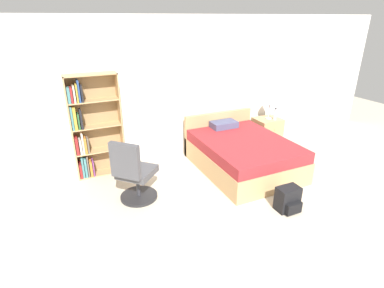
{
  "coord_description": "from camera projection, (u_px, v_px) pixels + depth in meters",
  "views": [
    {
      "loc": [
        -2.41,
        -1.91,
        2.55
      ],
      "look_at": [
        -0.63,
        1.98,
        0.73
      ],
      "focal_mm": 28.0,
      "sensor_mm": 36.0,
      "label": 1
    }
  ],
  "objects": [
    {
      "name": "office_chair",
      "position": [
        134.0,
        175.0,
        4.34
      ],
      "size": [
        0.72,
        0.72,
        1.0
      ],
      "color": "#232326",
      "rests_on": "ground_plane"
    },
    {
      "name": "wall_back",
      "position": [
        195.0,
        88.0,
        5.72
      ],
      "size": [
        9.0,
        0.06,
        2.6
      ],
      "color": "white",
      "rests_on": "ground_plane"
    },
    {
      "name": "ground_plane",
      "position": [
        310.0,
        252.0,
        3.52
      ],
      "size": [
        14.0,
        14.0,
        0.0
      ],
      "primitive_type": "plane",
      "color": "beige"
    },
    {
      "name": "nightstand",
      "position": [
        267.0,
        132.0,
        6.4
      ],
      "size": [
        0.53,
        0.49,
        0.58
      ],
      "color": "tan",
      "rests_on": "ground_plane"
    },
    {
      "name": "table_lamp",
      "position": [
        270.0,
        100.0,
        6.12
      ],
      "size": [
        0.21,
        0.21,
        0.53
      ],
      "color": "#B2B2B7",
      "rests_on": "nightstand"
    },
    {
      "name": "bookshelf",
      "position": [
        90.0,
        129.0,
        4.95
      ],
      "size": [
        0.81,
        0.26,
        1.74
      ],
      "color": "tan",
      "rests_on": "ground_plane"
    },
    {
      "name": "bed",
      "position": [
        241.0,
        153.0,
        5.39
      ],
      "size": [
        1.46,
        1.91,
        0.82
      ],
      "color": "tan",
      "rests_on": "ground_plane"
    },
    {
      "name": "backpack_black",
      "position": [
        288.0,
        200.0,
        4.23
      ],
      "size": [
        0.32,
        0.28,
        0.36
      ],
      "color": "black",
      "rests_on": "ground_plane"
    },
    {
      "name": "water_bottle",
      "position": [
        275.0,
        114.0,
        6.17
      ],
      "size": [
        0.06,
        0.06,
        0.25
      ],
      "color": "silver",
      "rests_on": "nightstand"
    }
  ]
}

